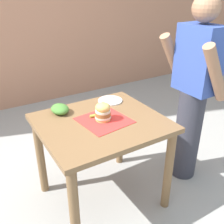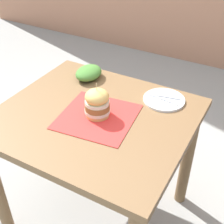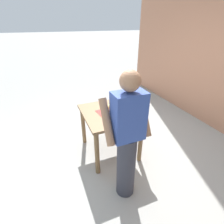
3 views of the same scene
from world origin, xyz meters
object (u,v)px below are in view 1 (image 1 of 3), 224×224
object	(u,v)px
pickle_spear	(95,116)
side_salad	(60,109)
patio_table	(101,136)
parked_car_mid_block	(190,9)
side_plate_with_forks	(110,100)
diner_across_table	(193,92)
sandwich	(103,112)

from	to	relation	value
pickle_spear	side_salad	bearing A→B (deg)	-136.39
patio_table	parked_car_mid_block	distance (m)	10.99
side_plate_with_forks	diner_across_table	xyz separation A→B (m)	(0.41, 0.61, 0.09)
sandwich	side_salad	xyz separation A→B (m)	(-0.30, -0.24, -0.04)
side_salad	sandwich	bearing A→B (deg)	38.84
side_plate_with_forks	side_salad	bearing A→B (deg)	-90.92
patio_table	side_plate_with_forks	size ratio (longest dim) A/B	4.33
patio_table	sandwich	xyz separation A→B (m)	(0.00, 0.02, 0.22)
patio_table	parked_car_mid_block	size ratio (longest dim) A/B	0.23
pickle_spear	parked_car_mid_block	xyz separation A→B (m)	(-7.03, 8.41, -0.08)
sandwich	side_salad	bearing A→B (deg)	-141.16
diner_across_table	parked_car_mid_block	xyz separation A→B (m)	(-7.22, 7.52, -0.16)
pickle_spear	parked_car_mid_block	world-z (taller)	parked_car_mid_block
diner_across_table	parked_car_mid_block	world-z (taller)	diner_across_table
patio_table	side_salad	distance (m)	0.41
patio_table	side_plate_with_forks	distance (m)	0.41
patio_table	side_salad	bearing A→B (deg)	-142.96
sandwich	side_salad	size ratio (longest dim) A/B	1.00
sandwich	parked_car_mid_block	distance (m)	10.98
side_salad	side_plate_with_forks	bearing A→B (deg)	89.08
patio_table	parked_car_mid_block	bearing A→B (deg)	130.24
sandwich	parked_car_mid_block	bearing A→B (deg)	130.32
sandwich	side_salad	world-z (taller)	sandwich
side_salad	diner_across_table	world-z (taller)	diner_across_table
diner_across_table	side_plate_with_forks	bearing A→B (deg)	-123.64
pickle_spear	side_salad	distance (m)	0.30
sandwich	pickle_spear	bearing A→B (deg)	-158.42
pickle_spear	side_salad	size ratio (longest dim) A/B	0.47
patio_table	diner_across_table	bearing A→B (deg)	82.03
sandwich	side_plate_with_forks	bearing A→B (deg)	140.76
diner_across_table	pickle_spear	bearing A→B (deg)	-102.55
sandwich	side_plate_with_forks	distance (m)	0.38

